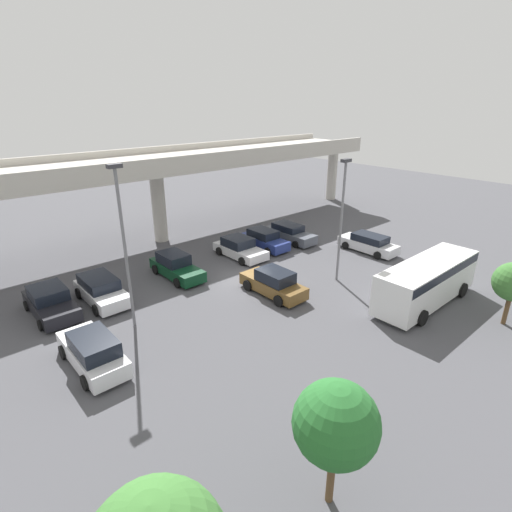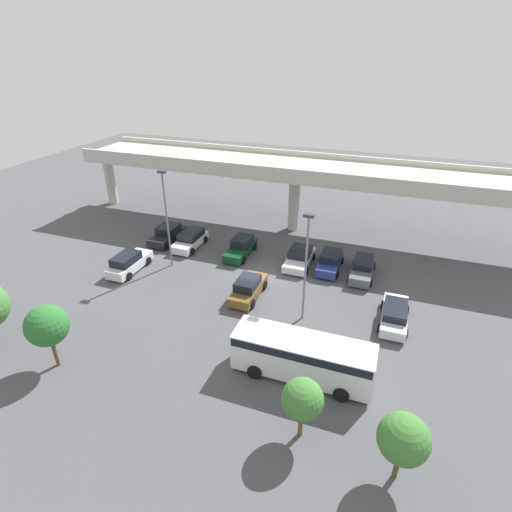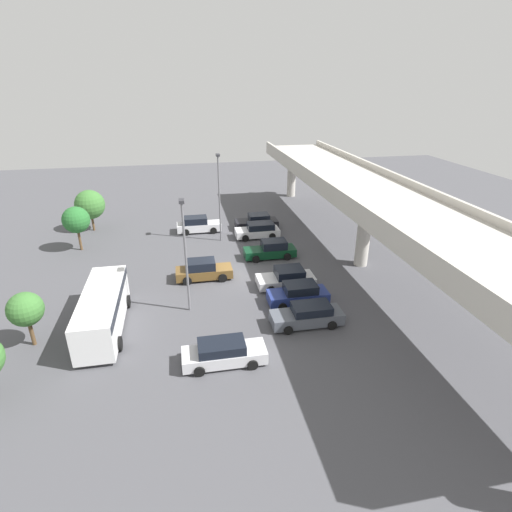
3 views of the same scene
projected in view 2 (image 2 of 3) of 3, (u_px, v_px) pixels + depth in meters
The scene contains 17 objects.
ground_plane at pixel (256, 281), 33.71m from camera, with size 100.00×100.00×0.00m, color #4C4C51.
highway_overpass at pixel (295, 171), 40.36m from camera, with size 47.83×7.24×7.58m.
parked_car_0 at pixel (168, 234), 40.33m from camera, with size 2.21×4.63×1.60m.
parked_car_1 at pixel (190, 240), 39.14m from camera, with size 2.13×4.54×1.55m.
parked_car_2 at pixel (241, 247), 37.66m from camera, with size 1.99×4.73×1.66m.
parked_car_3 at pixel (248, 288), 31.37m from camera, with size 1.98×4.59×1.66m.
parked_car_4 at pixel (300, 258), 35.97m from camera, with size 2.24×4.58×1.53m.
parked_car_5 at pixel (330, 261), 35.27m from camera, with size 2.01×4.42×1.57m.
parked_car_6 at pixel (363, 268), 34.27m from camera, with size 1.98×4.83×1.49m.
parked_car_7 at pixel (395, 314), 28.42m from camera, with size 1.99×4.85×1.45m.
parked_car_8 at pixel (129, 263), 34.92m from camera, with size 2.01×4.69×1.69m.
shuttle_bus at pixel (302, 355), 23.44m from camera, with size 8.28×2.66×2.63m.
lamp_post_near_aisle at pixel (166, 213), 33.79m from camera, with size 0.70×0.35×8.74m.
lamp_post_mid_lot at pixel (306, 261), 26.96m from camera, with size 0.70×0.35×8.15m.
tree_front_centre at pixel (47, 326), 23.51m from camera, with size 2.52×2.52×4.31m.
tree_front_right at pixel (302, 399), 19.28m from camera, with size 2.10×2.10×3.59m.
tree_front_far_right at pixel (404, 439), 17.29m from camera, with size 2.30×2.30×3.74m.
Camera 2 is at (9.79, -27.05, 17.71)m, focal length 28.00 mm.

